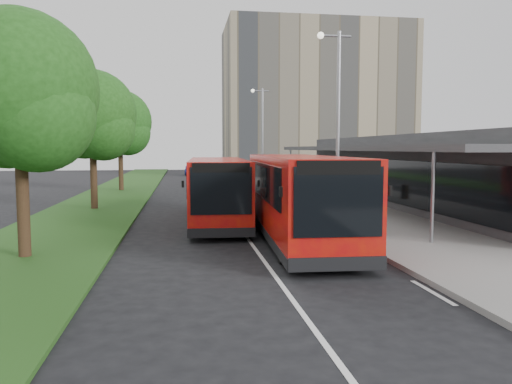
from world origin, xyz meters
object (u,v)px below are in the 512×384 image
(car_far, at_px, (191,170))
(bus_second, at_px, (217,190))
(lamp_post_near, at_px, (336,114))
(bus_main, at_px, (299,198))
(tree_near, at_px, (19,99))
(tree_mid, at_px, (92,120))
(lamp_post_far, at_px, (261,131))
(car_near, at_px, (219,172))
(litter_bin, at_px, (311,193))
(tree_far, at_px, (120,126))
(bollard, at_px, (275,183))

(car_far, bearing_deg, bus_second, -84.27)
(lamp_post_near, xyz_separation_m, bus_main, (-2.38, -3.32, -3.17))
(tree_near, height_order, car_far, tree_near)
(tree_mid, bearing_deg, lamp_post_far, 49.32)
(lamp_post_near, height_order, bus_second, lamp_post_near)
(bus_second, xyz_separation_m, car_near, (2.69, 35.30, -0.90))
(bus_main, height_order, litter_bin, bus_main)
(lamp_post_near, xyz_separation_m, lamp_post_far, (0.00, 20.00, 0.00))
(tree_near, height_order, tree_mid, tree_mid)
(tree_mid, height_order, car_near, tree_mid)
(tree_mid, relative_size, tree_far, 0.96)
(bollard, bearing_deg, tree_mid, -138.89)
(litter_bin, height_order, car_near, car_near)
(litter_bin, relative_size, bollard, 0.86)
(tree_mid, xyz_separation_m, car_far, (5.73, 34.98, -4.23))
(litter_bin, bearing_deg, bus_main, -106.71)
(litter_bin, bearing_deg, bollard, 94.36)
(bus_main, height_order, car_near, bus_main)
(tree_mid, height_order, litter_bin, tree_mid)
(tree_mid, xyz_separation_m, car_near, (8.89, 29.80, -4.26))
(bus_main, bearing_deg, tree_far, 114.00)
(tree_near, relative_size, car_near, 2.29)
(tree_mid, relative_size, lamp_post_near, 0.93)
(tree_far, bearing_deg, lamp_post_near, -59.71)
(tree_mid, height_order, bus_main, tree_mid)
(bus_second, bearing_deg, bus_main, -60.00)
(lamp_post_far, height_order, bollard, lamp_post_far)
(tree_near, distance_m, car_far, 47.51)
(bollard, xyz_separation_m, car_near, (-2.89, 19.51, -0.12))
(tree_near, height_order, car_near, tree_near)
(litter_bin, bearing_deg, bus_second, -130.01)
(tree_near, bearing_deg, bus_second, 46.30)
(tree_mid, relative_size, lamp_post_far, 0.93)
(bus_second, bearing_deg, litter_bin, 52.48)
(lamp_post_far, bearing_deg, lamp_post_near, -90.00)
(lamp_post_near, distance_m, bollard, 17.82)
(tree_mid, height_order, lamp_post_near, lamp_post_near)
(lamp_post_near, height_order, bollard, lamp_post_near)
(tree_near, distance_m, bus_second, 9.56)
(lamp_post_near, bearing_deg, lamp_post_far, 90.00)
(lamp_post_far, distance_m, car_far, 23.06)
(bus_second, relative_size, car_near, 3.16)
(tree_near, relative_size, bus_main, 0.68)
(tree_far, bearing_deg, bus_main, -68.65)
(tree_far, height_order, bollard, tree_far)
(tree_far, bearing_deg, bus_second, -70.47)
(tree_far, xyz_separation_m, bus_main, (8.74, -22.37, -3.45))
(tree_mid, height_order, car_far, tree_mid)
(tree_mid, bearing_deg, tree_far, 90.00)
(bus_second, height_order, litter_bin, bus_second)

